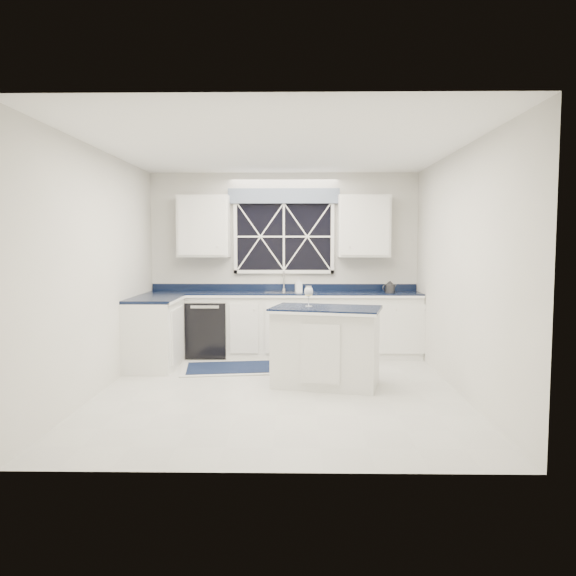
{
  "coord_description": "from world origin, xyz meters",
  "views": [
    {
      "loc": [
        0.2,
        -6.19,
        1.68
      ],
      "look_at": [
        0.09,
        0.4,
        1.13
      ],
      "focal_mm": 35.0,
      "sensor_mm": 36.0,
      "label": 1
    }
  ],
  "objects_px": {
    "faucet": "(284,280)",
    "island": "(326,346)",
    "dishwasher": "(209,328)",
    "kettle": "(390,287)",
    "wine_glass": "(309,292)",
    "soap_bottle": "(299,284)"
  },
  "relations": [
    {
      "from": "faucet",
      "to": "island",
      "type": "distance_m",
      "value": 2.06
    },
    {
      "from": "faucet",
      "to": "wine_glass",
      "type": "height_order",
      "value": "faucet"
    },
    {
      "from": "island",
      "to": "dishwasher",
      "type": "bearing_deg",
      "value": 147.34
    },
    {
      "from": "wine_glass",
      "to": "faucet",
      "type": "bearing_deg",
      "value": 100.42
    },
    {
      "from": "faucet",
      "to": "soap_bottle",
      "type": "xyz_separation_m",
      "value": [
        0.22,
        -0.07,
        -0.06
      ]
    },
    {
      "from": "faucet",
      "to": "island",
      "type": "bearing_deg",
      "value": -74.12
    },
    {
      "from": "island",
      "to": "kettle",
      "type": "xyz_separation_m",
      "value": [
        1.01,
        1.68,
        0.56
      ]
    },
    {
      "from": "soap_bottle",
      "to": "dishwasher",
      "type": "bearing_deg",
      "value": -174.48
    },
    {
      "from": "dishwasher",
      "to": "wine_glass",
      "type": "xyz_separation_m",
      "value": [
        1.43,
        -1.62,
        0.68
      ]
    },
    {
      "from": "kettle",
      "to": "wine_glass",
      "type": "relative_size",
      "value": 0.93
    },
    {
      "from": "dishwasher",
      "to": "faucet",
      "type": "xyz_separation_m",
      "value": [
        1.1,
        0.19,
        0.69
      ]
    },
    {
      "from": "faucet",
      "to": "wine_glass",
      "type": "distance_m",
      "value": 1.85
    },
    {
      "from": "dishwasher",
      "to": "faucet",
      "type": "distance_m",
      "value": 1.31
    },
    {
      "from": "island",
      "to": "kettle",
      "type": "height_order",
      "value": "kettle"
    },
    {
      "from": "dishwasher",
      "to": "wine_glass",
      "type": "distance_m",
      "value": 2.27
    },
    {
      "from": "wine_glass",
      "to": "soap_bottle",
      "type": "xyz_separation_m",
      "value": [
        -0.11,
        1.75,
        -0.04
      ]
    },
    {
      "from": "wine_glass",
      "to": "island",
      "type": "bearing_deg",
      "value": -18.81
    },
    {
      "from": "dishwasher",
      "to": "island",
      "type": "relative_size",
      "value": 0.6
    },
    {
      "from": "island",
      "to": "wine_glass",
      "type": "distance_m",
      "value": 0.66
    },
    {
      "from": "kettle",
      "to": "island",
      "type": "bearing_deg",
      "value": -145.96
    },
    {
      "from": "dishwasher",
      "to": "island",
      "type": "xyz_separation_m",
      "value": [
        1.64,
        -1.69,
        0.05
      ]
    },
    {
      "from": "dishwasher",
      "to": "kettle",
      "type": "height_order",
      "value": "kettle"
    }
  ]
}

